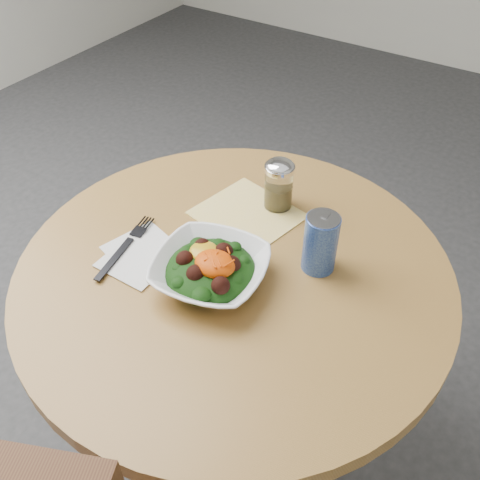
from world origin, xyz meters
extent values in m
plane|color=#2F2F32|center=(0.00, 0.00, 0.00)|extent=(6.00, 6.00, 0.00)
cylinder|color=black|center=(0.00, 0.00, 0.01)|extent=(0.52, 0.52, 0.03)
cylinder|color=black|center=(0.00, 0.00, 0.35)|extent=(0.10, 0.10, 0.71)
cylinder|color=#AA7B3D|center=(0.00, 0.00, 0.73)|extent=(0.90, 0.90, 0.04)
cube|color=#DCAB0B|center=(-0.07, 0.16, 0.75)|extent=(0.25, 0.23, 0.00)
cube|color=silver|center=(-0.19, -0.07, 0.75)|extent=(0.16, 0.16, 0.00)
cube|color=silver|center=(-0.18, -0.09, 0.75)|extent=(0.13, 0.13, 0.00)
imported|color=white|center=(-0.02, -0.06, 0.78)|extent=(0.26, 0.26, 0.05)
ellipsoid|color=black|center=(-0.02, -0.06, 0.78)|extent=(0.18, 0.18, 0.06)
ellipsoid|color=#C89414|center=(-0.04, -0.04, 0.80)|extent=(0.06, 0.06, 0.02)
ellipsoid|color=#D64504|center=(0.00, -0.06, 0.81)|extent=(0.08, 0.07, 0.04)
cube|color=black|center=(-0.22, -0.12, 0.76)|extent=(0.04, 0.14, 0.00)
cube|color=black|center=(-0.24, -0.01, 0.76)|extent=(0.04, 0.08, 0.00)
cylinder|color=silver|center=(-0.02, 0.22, 0.80)|extent=(0.06, 0.06, 0.10)
cylinder|color=#A6934D|center=(-0.02, 0.22, 0.78)|extent=(0.05, 0.05, 0.05)
cylinder|color=white|center=(-0.02, 0.22, 0.86)|extent=(0.07, 0.07, 0.01)
ellipsoid|color=white|center=(-0.02, 0.22, 0.86)|extent=(0.06, 0.06, 0.03)
cylinder|color=navy|center=(0.14, 0.09, 0.81)|extent=(0.07, 0.07, 0.13)
cylinder|color=silver|center=(0.14, 0.09, 0.88)|extent=(0.06, 0.06, 0.00)
cube|color=silver|center=(0.14, 0.10, 0.88)|extent=(0.01, 0.02, 0.00)
camera|label=1|loc=(0.44, -0.65, 1.53)|focal=40.00mm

